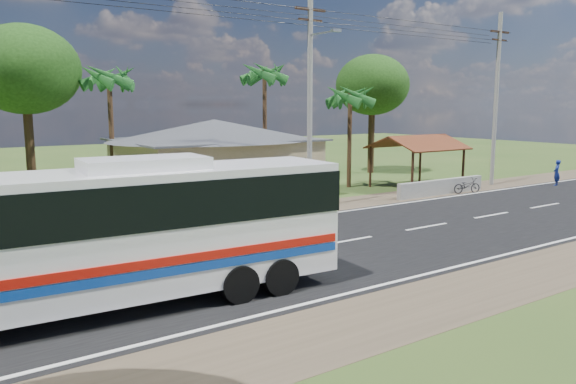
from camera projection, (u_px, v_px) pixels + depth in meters
name	position (u px, v px, depth m)	size (l,w,h in m)	color
ground	(347.00, 241.00, 21.71)	(120.00, 120.00, 0.00)	#2C4A1A
road	(347.00, 241.00, 21.70)	(120.00, 16.00, 0.03)	black
house	(215.00, 150.00, 32.44)	(12.40, 10.00, 5.00)	tan
waiting_shed	(417.00, 145.00, 35.48)	(5.20, 4.48, 3.35)	#372014
concrete_barrier	(441.00, 187.00, 32.91)	(7.00, 0.30, 0.90)	#9E9E99
utility_poles	(305.00, 94.00, 27.59)	(32.80, 2.22, 11.00)	#9E9E99
palm_near	(350.00, 97.00, 35.10)	(2.80, 2.80, 6.70)	#47301E
palm_mid	(264.00, 75.00, 36.58)	(2.80, 2.80, 8.20)	#47301E
palm_far	(109.00, 79.00, 31.47)	(2.80, 2.80, 7.70)	#47301E
tree_behind_house	(24.00, 70.00, 30.80)	(6.00, 6.00, 9.61)	#47301E
tree_behind_shed	(372.00, 85.00, 42.65)	(5.60, 5.60, 9.02)	#47301E
coach_bus	(106.00, 226.00, 14.09)	(12.69, 3.47, 3.90)	white
motorcycle	(467.00, 186.00, 33.36)	(0.61, 1.75, 0.92)	black
person	(557.00, 173.00, 36.46)	(0.61, 0.40, 1.69)	navy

